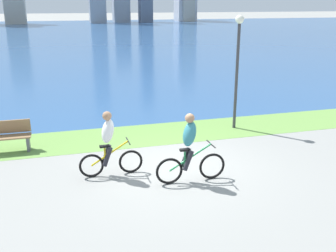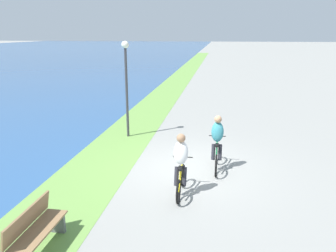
# 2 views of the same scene
# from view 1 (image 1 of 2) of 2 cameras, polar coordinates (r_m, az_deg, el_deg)

# --- Properties ---
(ground_plane) EXTENTS (300.00, 300.00, 0.00)m
(ground_plane) POSITION_cam_1_polar(r_m,az_deg,el_deg) (10.15, 1.38, -6.18)
(ground_plane) COLOR gray
(grass_strip_bayside) EXTENTS (120.00, 2.17, 0.01)m
(grass_strip_bayside) POSITION_cam_1_polar(r_m,az_deg,el_deg) (12.68, -2.35, -1.20)
(grass_strip_bayside) COLOR #6B9947
(grass_strip_bayside) RESTS_ON ground
(bay_water_surface) EXTENTS (300.00, 82.59, 0.00)m
(bay_water_surface) POSITION_cam_1_polar(r_m,az_deg,el_deg) (54.28, -13.12, 12.92)
(bay_water_surface) COLOR #2D568C
(bay_water_surface) RESTS_ON ground
(cyclist_lead) EXTENTS (1.73, 0.52, 1.69)m
(cyclist_lead) POSITION_cam_1_polar(r_m,az_deg,el_deg) (9.12, 3.22, -3.33)
(cyclist_lead) COLOR black
(cyclist_lead) RESTS_ON ground
(cyclist_trailing) EXTENTS (1.57, 0.52, 1.64)m
(cyclist_trailing) POSITION_cam_1_polar(r_m,az_deg,el_deg) (9.56, -8.64, -2.59)
(cyclist_trailing) COLOR black
(cyclist_trailing) RESTS_ON ground
(bench_near_path) EXTENTS (1.50, 0.47, 0.90)m
(bench_near_path) POSITION_cam_1_polar(r_m,az_deg,el_deg) (12.02, -22.94, -1.47)
(bench_near_path) COLOR olive
(bench_near_path) RESTS_ON ground
(lamppost_tall) EXTENTS (0.28, 0.28, 3.72)m
(lamppost_tall) POSITION_cam_1_polar(r_m,az_deg,el_deg) (12.99, 10.17, 10.12)
(lamppost_tall) COLOR #38383D
(lamppost_tall) RESTS_ON ground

